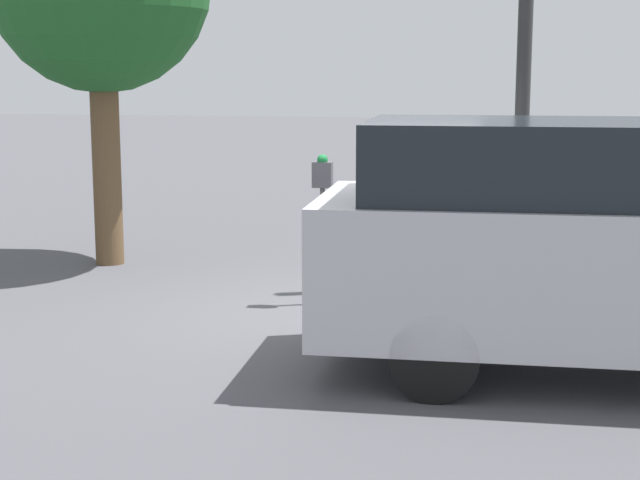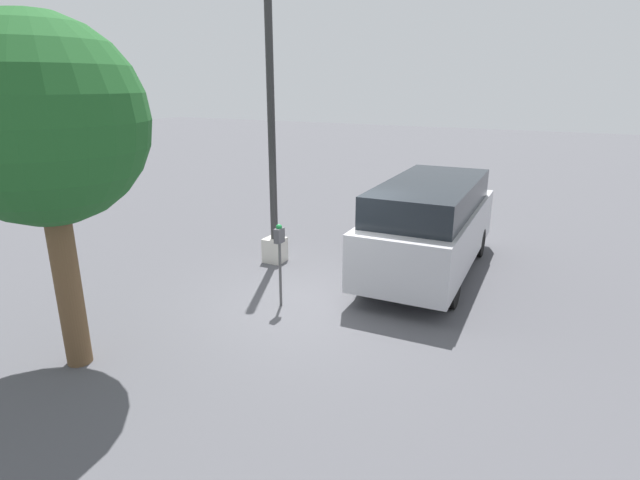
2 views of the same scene
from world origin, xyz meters
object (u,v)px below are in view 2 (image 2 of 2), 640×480
object	(u,v)px
parked_van	(430,224)
lamp_post	(273,180)
fire_hydrant	(376,214)
parking_meter_far	(390,197)
street_tree	(42,124)
parking_meter_near	(280,246)

from	to	relation	value
parked_van	lamp_post	bearing A→B (deg)	103.48
fire_hydrant	lamp_post	bearing A→B (deg)	163.42
parking_meter_far	lamp_post	size ratio (longest dim) A/B	0.23
street_tree	fire_hydrant	size ratio (longest dim) A/B	5.42
lamp_post	street_tree	size ratio (longest dim) A/B	1.21
parked_van	fire_hydrant	world-z (taller)	parked_van
parked_van	fire_hydrant	bearing A→B (deg)	37.80
parking_meter_far	fire_hydrant	xyz separation A→B (m)	(0.08, 0.41, -0.53)
parking_meter_near	parked_van	size ratio (longest dim) A/B	0.30
parking_meter_far	parking_meter_near	bearing A→B (deg)	179.45
street_tree	parking_meter_far	bearing A→B (deg)	-11.11
parked_van	street_tree	world-z (taller)	street_tree
street_tree	fire_hydrant	xyz separation A→B (m)	(8.53, -1.25, -2.96)
parking_meter_near	street_tree	world-z (taller)	street_tree
lamp_post	parking_meter_far	bearing A→B (deg)	-22.95
parking_meter_near	parked_van	distance (m)	3.45
parking_meter_far	street_tree	size ratio (longest dim) A/B	0.28
parking_meter_near	parked_van	xyz separation A→B (m)	(2.88, -1.89, -0.05)
parking_meter_far	parked_van	xyz separation A→B (m)	(-2.55, -1.80, 0.12)
parked_van	street_tree	size ratio (longest dim) A/B	1.07
lamp_post	street_tree	distance (m)	5.21
parking_meter_near	fire_hydrant	distance (m)	5.57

